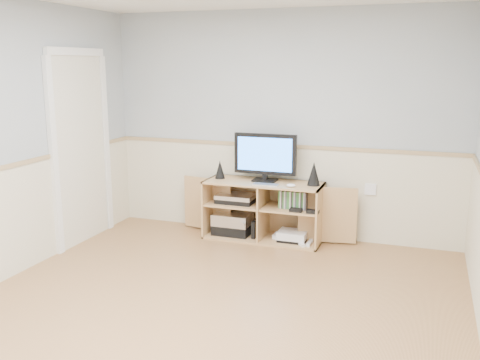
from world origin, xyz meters
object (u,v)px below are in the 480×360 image
keyboard (265,185)px  game_consoles (292,236)px  monitor (265,156)px  media_cabinet (265,209)px

keyboard → game_consoles: (0.27, 0.13, -0.59)m
monitor → keyboard: monitor is taller
media_cabinet → monitor: 0.60m
keyboard → game_consoles: bearing=23.5°
keyboard → game_consoles: keyboard is taller
media_cabinet → game_consoles: (0.33, -0.07, -0.26)m
monitor → game_consoles: 0.93m
monitor → game_consoles: bearing=-10.3°
media_cabinet → keyboard: size_ratio=7.47×
monitor → game_consoles: monitor is taller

